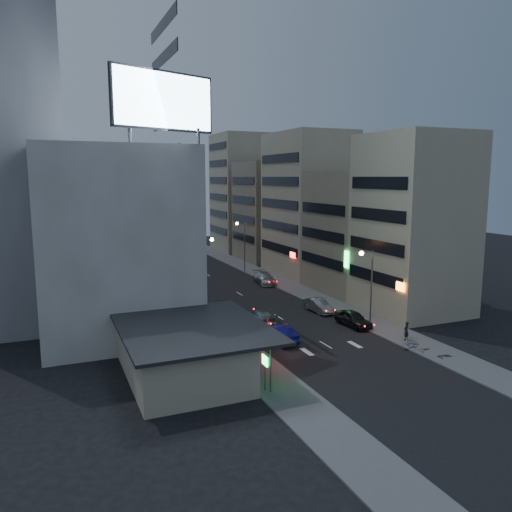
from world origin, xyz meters
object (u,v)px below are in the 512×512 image
parked_car_left (183,279)px  scooter_silver_a (426,342)px  person (406,331)px  parked_car_right_near (353,319)px  scooter_black_b (414,341)px  road_car_blue (278,333)px  scooter_black_a (449,348)px  parked_car_right_mid (318,305)px  road_car_silver (259,316)px  scooter_blue (417,338)px  parked_car_right_far (265,278)px  scooter_silver_b (414,337)px

parked_car_left → scooter_silver_a: bearing=117.1°
person → scooter_silver_a: person is taller
parked_car_right_near → scooter_black_b: size_ratio=2.93×
parked_car_left → scooter_black_b: 36.22m
parked_car_right_near → road_car_blue: bearing=-175.1°
person → scooter_black_a: 4.70m
parked_car_right_mid → parked_car_left: parked_car_left is taller
parked_car_right_mid → scooter_black_a: bearing=-82.4°
parked_car_right_mid → scooter_black_a: parked_car_right_mid is taller
parked_car_right_near → road_car_silver: 9.72m
road_car_silver → person: size_ratio=3.18×
parked_car_left → scooter_black_a: size_ratio=3.28×
parked_car_right_mid → road_car_silver: size_ratio=0.82×
scooter_black_a → scooter_blue: scooter_black_a is taller
scooter_black_a → scooter_silver_a: bearing=22.3°
parked_car_left → person: 34.89m
parked_car_right_near → scooter_silver_a: size_ratio=2.59×
parked_car_right_mid → scooter_black_a: 17.05m
road_car_blue → scooter_black_b: bearing=144.5°
parked_car_right_far → scooter_black_a: (2.64, -33.09, -0.15)m
parked_car_right_mid → road_car_blue: (-8.66, -7.52, 0.06)m
person → scooter_silver_b: 0.94m
parked_car_right_near → scooter_silver_b: parked_car_right_near is taller
road_car_silver → person: bearing=137.9°
parked_car_right_mid → road_car_blue: road_car_blue is taller
parked_car_right_mid → parked_car_right_far: size_ratio=0.81×
road_car_silver → parked_car_right_near: bearing=155.1°
parked_car_left → road_car_blue: 27.85m
road_car_blue → scooter_silver_a: (11.23, -7.05, -0.14)m
road_car_blue → scooter_black_a: bearing=136.9°
road_car_blue → scooter_silver_a: size_ratio=2.72×
parked_car_right_near → scooter_silver_b: (2.12, -6.77, -0.18)m
parked_car_right_near → road_car_silver: bearing=148.9°
parked_car_right_near → parked_car_right_mid: size_ratio=1.03×
parked_car_right_near → scooter_blue: parked_car_right_near is taller
parked_car_right_mid → scooter_silver_b: bearing=-81.5°
parked_car_right_near → scooter_black_a: parked_car_right_near is taller
parked_car_right_near → parked_car_left: (-11.08, 26.46, 0.02)m
parked_car_right_mid → parked_car_right_far: parked_car_right_far is taller
scooter_silver_b → parked_car_left: bearing=46.5°
scooter_silver_a → scooter_blue: scooter_silver_a is taller
scooter_silver_a → road_car_blue: bearing=48.9°
parked_car_right_mid → road_car_silver: bearing=-171.4°
parked_car_left → road_car_silver: size_ratio=1.07×
parked_car_right_far → scooter_silver_b: size_ratio=3.43×
parked_car_right_far → scooter_blue: 29.76m
scooter_black_b → parked_car_right_near: bearing=-9.9°
scooter_black_a → scooter_blue: 3.45m
scooter_black_a → scooter_black_b: 3.26m
road_car_silver → scooter_blue: 15.88m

